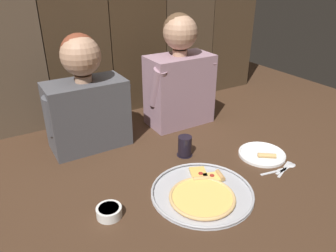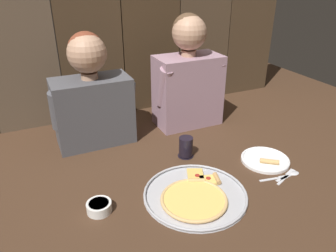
{
  "view_description": "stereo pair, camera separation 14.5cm",
  "coord_description": "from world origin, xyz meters",
  "px_view_note": "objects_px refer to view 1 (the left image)",
  "views": [
    {
      "loc": [
        -0.68,
        -1.01,
        0.82
      ],
      "look_at": [
        -0.01,
        0.1,
        0.18
      ],
      "focal_mm": 34.38,
      "sensor_mm": 36.0,
      "label": 1
    },
    {
      "loc": [
        -0.55,
        -1.08,
        0.82
      ],
      "look_at": [
        -0.01,
        0.1,
        0.18
      ],
      "focal_mm": 34.38,
      "sensor_mm": 36.0,
      "label": 2
    }
  ],
  "objects_px": {
    "dinner_plate": "(262,154)",
    "drinking_glass": "(185,146)",
    "pizza_tray": "(202,193)",
    "diner_left": "(86,98)",
    "diner_right": "(180,75)",
    "dipping_bowl": "(109,211)"
  },
  "relations": [
    {
      "from": "dinner_plate",
      "to": "drinking_glass",
      "type": "height_order",
      "value": "drinking_glass"
    },
    {
      "from": "pizza_tray",
      "to": "diner_left",
      "type": "distance_m",
      "value": 0.72
    },
    {
      "from": "diner_left",
      "to": "diner_right",
      "type": "distance_m",
      "value": 0.54
    },
    {
      "from": "drinking_glass",
      "to": "diner_left",
      "type": "distance_m",
      "value": 0.53
    },
    {
      "from": "dipping_bowl",
      "to": "diner_left",
      "type": "bearing_deg",
      "value": 77.69
    },
    {
      "from": "dinner_plate",
      "to": "diner_right",
      "type": "bearing_deg",
      "value": 104.42
    },
    {
      "from": "diner_left",
      "to": "diner_right",
      "type": "xyz_separation_m",
      "value": [
        0.54,
        -0.0,
        0.03
      ]
    },
    {
      "from": "drinking_glass",
      "to": "dipping_bowl",
      "type": "bearing_deg",
      "value": -155.63
    },
    {
      "from": "pizza_tray",
      "to": "diner_right",
      "type": "bearing_deg",
      "value": 64.97
    },
    {
      "from": "drinking_glass",
      "to": "diner_right",
      "type": "distance_m",
      "value": 0.45
    },
    {
      "from": "dinner_plate",
      "to": "diner_right",
      "type": "distance_m",
      "value": 0.61
    },
    {
      "from": "pizza_tray",
      "to": "dinner_plate",
      "type": "relative_size",
      "value": 1.85
    },
    {
      "from": "dinner_plate",
      "to": "dipping_bowl",
      "type": "xyz_separation_m",
      "value": [
        -0.79,
        -0.02,
        0.01
      ]
    },
    {
      "from": "dinner_plate",
      "to": "pizza_tray",
      "type": "bearing_deg",
      "value": -167.59
    },
    {
      "from": "pizza_tray",
      "to": "diner_right",
      "type": "xyz_separation_m",
      "value": [
        0.29,
        0.63,
        0.28
      ]
    },
    {
      "from": "diner_right",
      "to": "dinner_plate",
      "type": "bearing_deg",
      "value": -75.58
    },
    {
      "from": "pizza_tray",
      "to": "dinner_plate",
      "type": "distance_m",
      "value": 0.44
    },
    {
      "from": "dipping_bowl",
      "to": "diner_right",
      "type": "relative_size",
      "value": 0.15
    },
    {
      "from": "drinking_glass",
      "to": "diner_left",
      "type": "xyz_separation_m",
      "value": [
        -0.36,
        0.33,
        0.21
      ]
    },
    {
      "from": "pizza_tray",
      "to": "diner_right",
      "type": "relative_size",
      "value": 0.67
    },
    {
      "from": "pizza_tray",
      "to": "diner_left",
      "type": "xyz_separation_m",
      "value": [
        -0.24,
        0.63,
        0.25
      ]
    },
    {
      "from": "diner_left",
      "to": "dinner_plate",
      "type": "bearing_deg",
      "value": -38.3
    }
  ]
}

